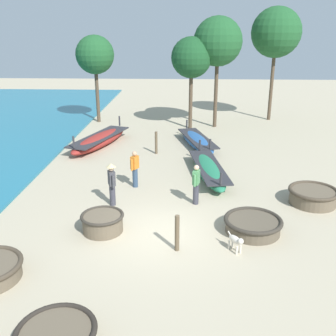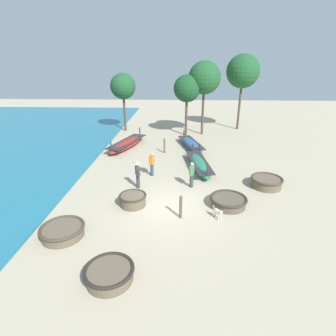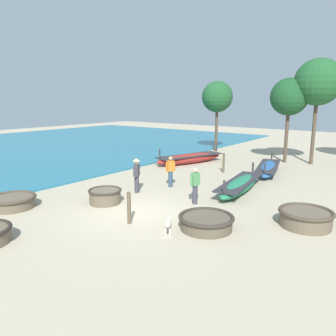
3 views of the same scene
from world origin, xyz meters
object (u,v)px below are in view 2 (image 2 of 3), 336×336
(fisherman_standing_right, at_px, (152,164))
(mooring_post_mid_beach, at_px, (181,207))
(coracle_tilted, at_px, (228,201))
(tree_rightmost, at_px, (204,78))
(fisherman_hauling, at_px, (138,173))
(tree_leftmost, at_px, (187,89))
(coracle_nearest, at_px, (266,182))
(long_boat_blue_hull, at_px, (127,144))
(long_boat_red_hull, at_px, (191,144))
(tree_center, at_px, (123,87))
(tree_right_mid, at_px, (243,71))
(coracle_beside_post, at_px, (63,231))
(long_boat_ochre_hull, at_px, (199,164))
(mooring_post_inland, at_px, (164,146))
(fisherman_by_coracle, at_px, (192,174))
(coracle_center, at_px, (133,199))
(coracle_front_right, at_px, (109,273))
(dog, at_px, (218,212))

(fisherman_standing_right, relative_size, mooring_post_mid_beach, 1.35)
(coracle_tilted, bearing_deg, tree_rightmost, 90.96)
(coracle_tilted, xyz_separation_m, fisherman_hauling, (-4.96, 1.88, 0.69))
(mooring_post_mid_beach, height_order, tree_leftmost, tree_leftmost)
(coracle_nearest, relative_size, long_boat_blue_hull, 0.34)
(long_boat_red_hull, bearing_deg, fisherman_standing_right, -114.38)
(tree_rightmost, bearing_deg, fisherman_hauling, -110.56)
(fisherman_standing_right, height_order, tree_center, tree_center)
(tree_right_mid, bearing_deg, tree_rightmost, -150.43)
(long_boat_blue_hull, height_order, tree_center, tree_center)
(coracle_beside_post, bearing_deg, tree_center, 92.66)
(long_boat_blue_hull, height_order, fisherman_standing_right, fisherman_standing_right)
(coracle_tilted, relative_size, fisherman_hauling, 1.15)
(long_boat_red_hull, distance_m, long_boat_ochre_hull, 4.75)
(coracle_beside_post, bearing_deg, long_boat_ochre_hull, 51.53)
(mooring_post_mid_beach, relative_size, tree_right_mid, 0.15)
(coracle_beside_post, relative_size, long_boat_blue_hull, 0.34)
(mooring_post_inland, bearing_deg, coracle_beside_post, -108.48)
(coracle_tilted, relative_size, fisherman_by_coracle, 1.22)
(coracle_center, distance_m, tree_right_mid, 19.87)
(long_boat_red_hull, bearing_deg, coracle_nearest, -60.91)
(coracle_beside_post, height_order, long_boat_ochre_hull, long_boat_ochre_hull)
(long_boat_ochre_hull, bearing_deg, coracle_front_right, -109.99)
(dog, bearing_deg, mooring_post_inland, 107.71)
(coracle_beside_post, distance_m, coracle_tilted, 8.03)
(tree_leftmost, bearing_deg, mooring_post_inland, -108.27)
(fisherman_by_coracle, distance_m, tree_rightmost, 13.28)
(coracle_front_right, relative_size, long_boat_red_hull, 0.35)
(coracle_nearest, relative_size, fisherman_by_coracle, 1.19)
(long_boat_red_hull, height_order, fisherman_by_coracle, fisherman_by_coracle)
(fisherman_standing_right, relative_size, fisherman_hauling, 0.94)
(coracle_nearest, distance_m, tree_right_mid, 15.56)
(coracle_tilted, xyz_separation_m, long_boat_ochre_hull, (-1.16, 5.10, 0.03))
(tree_center, bearing_deg, tree_rightmost, -7.99)
(tree_leftmost, bearing_deg, long_boat_ochre_hull, -85.26)
(fisherman_standing_right, bearing_deg, fisherman_hauling, -109.17)
(coracle_nearest, xyz_separation_m, tree_center, (-11.00, 13.27, 4.23))
(coracle_front_right, distance_m, mooring_post_inland, 13.56)
(coracle_center, distance_m, tree_leftmost, 15.03)
(coracle_center, relative_size, fisherman_by_coracle, 0.91)
(fisherman_by_coracle, bearing_deg, tree_rightmost, 82.72)
(tree_rightmost, height_order, tree_center, tree_rightmost)
(fisherman_by_coracle, bearing_deg, coracle_beside_post, -138.72)
(long_boat_red_hull, height_order, dog, long_boat_red_hull)
(dog, distance_m, tree_center, 18.95)
(tree_rightmost, height_order, tree_right_mid, tree_right_mid)
(long_boat_ochre_hull, bearing_deg, coracle_beside_post, -128.47)
(coracle_nearest, bearing_deg, dog, -133.27)
(coracle_beside_post, distance_m, long_boat_blue_hull, 12.46)
(long_boat_ochre_hull, bearing_deg, mooring_post_mid_beach, -101.64)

